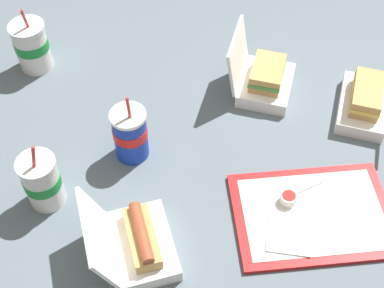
# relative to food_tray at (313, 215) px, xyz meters

# --- Properties ---
(ground_plane) EXTENTS (3.20, 3.20, 0.00)m
(ground_plane) POSITION_rel_food_tray_xyz_m (-0.30, 0.11, -0.01)
(ground_plane) COLOR slate
(food_tray) EXTENTS (0.42, 0.33, 0.01)m
(food_tray) POSITION_rel_food_tray_xyz_m (0.00, 0.00, 0.00)
(food_tray) COLOR red
(food_tray) RESTS_ON ground_plane
(ketchup_cup) EXTENTS (0.04, 0.04, 0.02)m
(ketchup_cup) POSITION_rel_food_tray_xyz_m (-0.06, 0.03, 0.02)
(ketchup_cup) COLOR white
(ketchup_cup) RESTS_ON food_tray
(napkin_stack) EXTENTS (0.10, 0.10, 0.00)m
(napkin_stack) POSITION_rel_food_tray_xyz_m (-0.06, -0.06, 0.01)
(napkin_stack) COLOR white
(napkin_stack) RESTS_ON food_tray
(plastic_fork) EXTENTS (0.10, 0.07, 0.00)m
(plastic_fork) POSITION_rel_food_tray_xyz_m (-0.02, 0.07, 0.01)
(plastic_fork) COLOR white
(plastic_fork) RESTS_ON food_tray
(clamshell_hotdog_back) EXTENTS (0.24, 0.25, 0.16)m
(clamshell_hotdog_back) POSITION_rel_food_tray_xyz_m (-0.39, -0.13, 0.03)
(clamshell_hotdog_back) COLOR white
(clamshell_hotdog_back) RESTS_ON ground_plane
(clamshell_sandwich_left) EXTENTS (0.21, 0.24, 0.16)m
(clamshell_sandwich_left) POSITION_rel_food_tray_xyz_m (0.15, 0.35, 0.04)
(clamshell_sandwich_left) COLOR white
(clamshell_sandwich_left) RESTS_ON ground_plane
(clamshell_sandwich_front) EXTENTS (0.20, 0.20, 0.18)m
(clamshell_sandwich_front) POSITION_rel_food_tray_xyz_m (-0.13, 0.41, 0.04)
(clamshell_sandwich_front) COLOR white
(clamshell_sandwich_front) RESTS_ON ground_plane
(soda_cup_back) EXTENTS (0.09, 0.09, 0.21)m
(soda_cup_back) POSITION_rel_food_tray_xyz_m (-0.45, 0.14, 0.07)
(soda_cup_back) COLOR #1938B7
(soda_cup_back) RESTS_ON ground_plane
(soda_cup_right) EXTENTS (0.10, 0.10, 0.21)m
(soda_cup_right) POSITION_rel_food_tray_xyz_m (-0.79, 0.43, 0.07)
(soda_cup_right) COLOR white
(soda_cup_right) RESTS_ON ground_plane
(soda_cup_center) EXTENTS (0.09, 0.09, 0.21)m
(soda_cup_center) POSITION_rel_food_tray_xyz_m (-0.63, -0.02, 0.07)
(soda_cup_center) COLOR white
(soda_cup_center) RESTS_ON ground_plane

